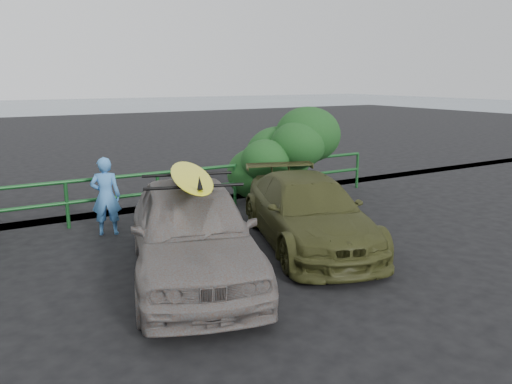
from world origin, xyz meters
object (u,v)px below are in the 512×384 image
olive_vehicle (308,211)px  surfboard (190,176)px  man (106,196)px  sedan (192,230)px  guardrail (115,199)px

olive_vehicle → surfboard: size_ratio=1.60×
olive_vehicle → surfboard: bearing=-152.9°
man → sedan: bearing=121.0°
olive_vehicle → guardrail: bearing=147.1°
sedan → man: bearing=118.3°
surfboard → olive_vehicle: bearing=26.0°
man → surfboard: size_ratio=0.58×
olive_vehicle → surfboard: (-2.55, -0.42, 1.01)m
man → surfboard: 3.14m
sedan → olive_vehicle: bearing=26.0°
guardrail → surfboard: (0.23, -3.80, 1.13)m
guardrail → olive_vehicle: size_ratio=3.16×
olive_vehicle → surfboard: 2.77m
guardrail → sedan: (0.23, -3.80, 0.26)m
guardrail → man: 0.97m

